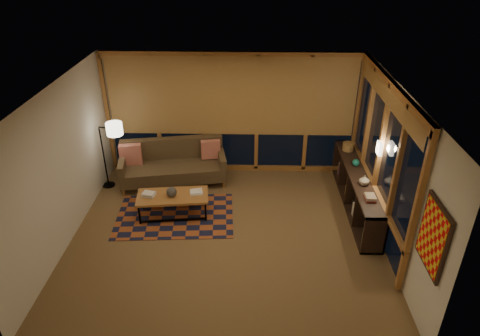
{
  "coord_description": "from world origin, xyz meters",
  "views": [
    {
      "loc": [
        0.41,
        -6.18,
        4.79
      ],
      "look_at": [
        0.22,
        0.66,
        1.02
      ],
      "focal_mm": 32.0,
      "sensor_mm": 36.0,
      "label": 1
    }
  ],
  "objects_px": {
    "sofa": "(173,164)",
    "floor_lamp": "(103,154)",
    "coffee_table": "(173,205)",
    "bookshelf": "(356,190)"
  },
  "relations": [
    {
      "from": "coffee_table",
      "to": "bookshelf",
      "type": "distance_m",
      "value": 3.57
    },
    {
      "from": "floor_lamp",
      "to": "bookshelf",
      "type": "xyz_separation_m",
      "value": [
        5.13,
        -0.64,
        -0.38
      ]
    },
    {
      "from": "sofa",
      "to": "coffee_table",
      "type": "xyz_separation_m",
      "value": [
        0.19,
        -1.21,
        -0.23
      ]
    },
    {
      "from": "coffee_table",
      "to": "floor_lamp",
      "type": "xyz_separation_m",
      "value": [
        -1.59,
        1.05,
        0.53
      ]
    },
    {
      "from": "floor_lamp",
      "to": "bookshelf",
      "type": "height_order",
      "value": "floor_lamp"
    },
    {
      "from": "sofa",
      "to": "floor_lamp",
      "type": "xyz_separation_m",
      "value": [
        -1.4,
        -0.16,
        0.3
      ]
    },
    {
      "from": "sofa",
      "to": "floor_lamp",
      "type": "height_order",
      "value": "floor_lamp"
    },
    {
      "from": "coffee_table",
      "to": "bookshelf",
      "type": "relative_size",
      "value": 0.45
    },
    {
      "from": "coffee_table",
      "to": "bookshelf",
      "type": "height_order",
      "value": "bookshelf"
    },
    {
      "from": "sofa",
      "to": "bookshelf",
      "type": "height_order",
      "value": "sofa"
    }
  ]
}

